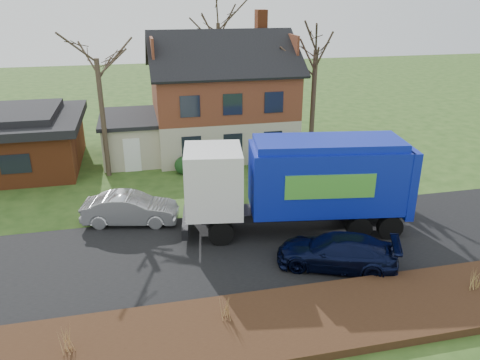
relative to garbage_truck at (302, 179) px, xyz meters
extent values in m
plane|color=#284617|center=(-3.25, -1.13, -2.51)|extent=(120.00, 120.00, 0.00)
cube|color=black|center=(-3.25, -1.13, -2.50)|extent=(80.00, 7.00, 0.02)
cube|color=black|center=(-3.25, -6.43, -2.36)|extent=(80.00, 3.50, 0.30)
cube|color=#BDB298|center=(-1.25, 12.87, -1.16)|extent=(9.00, 7.50, 2.70)
cube|color=#502516|center=(-1.25, 12.87, 1.59)|extent=(9.00, 7.50, 2.80)
cube|color=brown|center=(1.75, 13.87, 5.95)|extent=(0.70, 0.90, 1.60)
cube|color=#BDB298|center=(-7.45, 12.37, -1.21)|extent=(3.50, 5.50, 2.60)
cube|color=black|center=(-7.45, 12.37, 0.21)|extent=(3.90, 5.90, 0.24)
cube|color=brown|center=(-15.25, 11.87, -1.11)|extent=(9.00, 7.50, 2.80)
cylinder|color=black|center=(-3.84, -0.56, -1.95)|extent=(1.16, 0.54, 1.12)
cylinder|color=black|center=(-3.50, 1.67, -1.95)|extent=(1.16, 0.54, 1.12)
cylinder|color=black|center=(2.22, -1.48, -1.95)|extent=(1.16, 0.54, 1.12)
cylinder|color=black|center=(2.56, 0.76, -1.95)|extent=(1.16, 0.54, 1.12)
cylinder|color=black|center=(3.60, -1.69, -1.95)|extent=(1.16, 0.54, 1.12)
cylinder|color=black|center=(3.94, 0.55, -1.95)|extent=(1.16, 0.54, 1.12)
cube|color=black|center=(0.05, -0.01, -1.60)|extent=(9.34, 2.66, 0.38)
cube|color=white|center=(-3.94, 0.59, 0.07)|extent=(2.85, 3.03, 2.90)
cube|color=black|center=(-5.10, 0.77, 0.23)|extent=(0.44, 2.35, 0.97)
cube|color=black|center=(-5.21, 0.79, -1.92)|extent=(0.67, 2.70, 0.48)
cube|color=#0D1E9F|center=(1.06, -0.16, 0.07)|extent=(7.10, 3.67, 2.90)
cube|color=#0D1E9F|center=(1.06, -0.16, 1.68)|extent=(6.73, 3.30, 0.32)
cube|color=#0D1E9F|center=(4.52, -0.68, -0.04)|extent=(0.78, 2.77, 3.12)
cube|color=green|center=(0.70, -1.49, 0.18)|extent=(3.83, 0.62, 1.08)
cube|color=green|center=(1.11, 1.21, 0.18)|extent=(3.83, 0.62, 1.08)
imported|color=#B2B4BA|center=(-7.66, 2.46, -1.78)|extent=(4.68, 2.43, 1.47)
imported|color=black|center=(0.33, -3.35, -1.82)|extent=(5.11, 3.69, 1.38)
cylinder|color=#453729|center=(-8.92, 9.24, 0.95)|extent=(0.29, 0.29, 6.92)
cylinder|color=#413127|center=(4.32, 10.08, 0.98)|extent=(0.32, 0.32, 6.99)
cylinder|color=#3A2F22|center=(-0.09, 20.06, 1.54)|extent=(0.31, 0.31, 8.10)
cone|color=#B1834E|center=(-9.59, -6.34, -1.78)|extent=(0.04, 0.04, 0.86)
cone|color=#B1834E|center=(-9.74, -6.34, -1.78)|extent=(0.04, 0.04, 0.86)
cone|color=#B1834E|center=(-9.45, -6.34, -1.78)|extent=(0.04, 0.04, 0.86)
cone|color=#B1834E|center=(-9.59, -6.23, -1.78)|extent=(0.04, 0.04, 0.86)
cone|color=#B1834E|center=(-9.59, -6.46, -1.78)|extent=(0.04, 0.04, 0.86)
cone|color=#9E7645|center=(-4.65, -5.87, -1.76)|extent=(0.04, 0.04, 0.89)
cone|color=#9E7645|center=(-4.79, -5.87, -1.76)|extent=(0.04, 0.04, 0.89)
cone|color=#9E7645|center=(-4.51, -5.87, -1.76)|extent=(0.04, 0.04, 0.89)
cone|color=#9E7645|center=(-4.65, -5.76, -1.76)|extent=(0.04, 0.04, 0.89)
cone|color=#9E7645|center=(-4.65, -5.99, -1.76)|extent=(0.04, 0.04, 0.89)
cone|color=#A48648|center=(4.34, -6.26, -1.82)|extent=(0.04, 0.04, 0.78)
cone|color=#A48648|center=(4.20, -6.26, -1.82)|extent=(0.04, 0.04, 0.78)
cone|color=#A48648|center=(4.48, -6.26, -1.82)|extent=(0.04, 0.04, 0.78)
cone|color=#A48648|center=(4.34, -6.15, -1.82)|extent=(0.04, 0.04, 0.78)
cone|color=#A48648|center=(4.34, -6.37, -1.82)|extent=(0.04, 0.04, 0.78)
camera|label=1|loc=(-7.03, -18.32, 7.71)|focal=35.00mm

